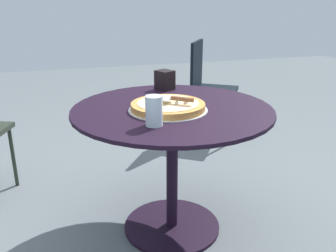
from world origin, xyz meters
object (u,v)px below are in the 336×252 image
Objects in this scene: pizza_on_tray at (168,106)px; patio_chair_corner at (207,83)px; drinking_cup at (154,111)px; napkin_dispenser at (165,80)px; patio_table at (172,140)px; pizza_server at (172,99)px.

patio_chair_corner is at bearing -30.07° from pizza_on_tray.
drinking_cup is at bearing 149.75° from patio_chair_corner.
patio_table is at bearing -38.09° from napkin_dispenser.
patio_table is 0.36m from drinking_cup.
patio_table is 8.86× the size of napkin_dispenser.
napkin_dispenser reaches higher than patio_table.
napkin_dispenser is at bearing -11.48° from pizza_server.
patio_chair_corner is (1.24, -0.71, -0.02)m from patio_table.
patio_table is at bearing -43.15° from pizza_on_tray.
pizza_server is at bearing -139.06° from pizza_on_tray.
drinking_cup is 0.64m from napkin_dispenser.
drinking_cup is at bearing 146.59° from patio_table.
drinking_cup is 1.15× the size of napkin_dispenser.
patio_chair_corner is at bearing -29.19° from pizza_server.
pizza_on_tray is 1.97× the size of pizza_server.
patio_chair_corner reaches higher than napkin_dispenser.
pizza_on_tray is 0.42m from napkin_dispenser.
pizza_on_tray is 0.05m from pizza_server.
napkin_dispenser is at bearing -20.23° from drinking_cup.
pizza_on_tray is at bearing 149.93° from patio_chair_corner.
pizza_server is 1.51× the size of drinking_cup.
patio_table is 0.24m from pizza_server.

